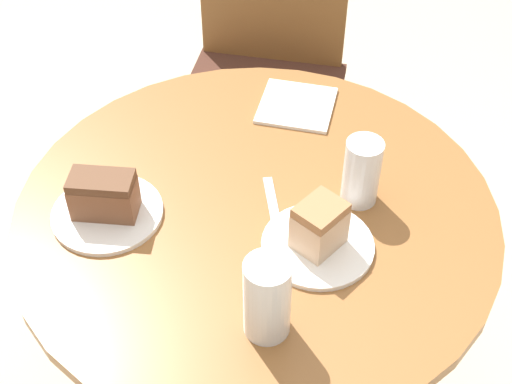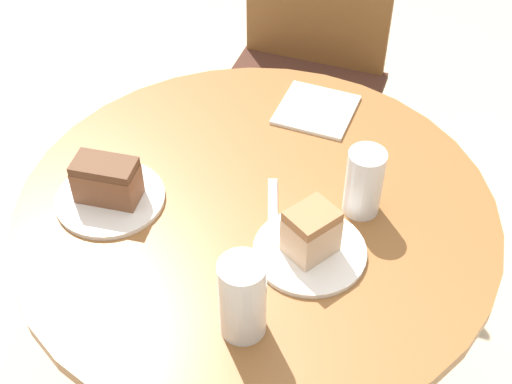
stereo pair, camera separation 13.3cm
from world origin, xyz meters
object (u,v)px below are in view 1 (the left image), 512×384
Objects in this scene: cake_slice_near at (319,226)px; glass_water at (361,174)px; cake_slice_far at (104,195)px; chair at (265,64)px; plate_near at (318,245)px; glass_lemonade at (267,301)px; plate_far at (107,213)px.

cake_slice_near is 0.15m from glass_water.
cake_slice_far is (-0.39, 0.07, -0.00)m from cake_slice_near.
glass_water is at bearing -66.40° from chair.
chair reaches higher than cake_slice_far.
plate_near is 0.16m from glass_water.
chair is 7.74× the size of cake_slice_far.
chair is 6.93× the size of glass_water.
chair is at bearing 90.71° from glass_lemonade.
glass_water reaches higher than plate_near.
chair is 0.96m from plate_near.
plate_near is 0.97× the size of plate_far.
cake_slice_near is at bearing -73.22° from chair.
cake_slice_far is at bearing -98.43° from chair.
cake_slice_far is at bearing 0.00° from plate_far.
cake_slice_far is (0.00, 0.00, 0.05)m from plate_far.
glass_lemonade is (-0.09, -0.18, 0.01)m from cake_slice_near.
plate_far is at bearing -173.40° from glass_water.
cake_slice_far is (-0.39, 0.07, 0.05)m from plate_near.
cake_slice_far is 0.39m from glass_lemonade.
cake_slice_near is 0.79× the size of glass_water.
plate_near and plate_far have the same top height.
chair is 4.57× the size of plate_far.
glass_water is at bearing 60.17° from glass_lemonade.
chair is at bearing 103.24° from glass_water.
plate_far is 1.92× the size of cake_slice_near.
glass_lemonade reaches higher than cake_slice_near.
plate_far is at bearing 169.61° from plate_near.
cake_slice_near is (0.00, 0.00, 0.05)m from plate_near.
glass_lemonade reaches higher than glass_water.
glass_lemonade reaches higher than cake_slice_far.
glass_water is (0.08, 0.13, 0.06)m from plate_near.
glass_lemonade is at bearing -117.22° from cake_slice_near.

